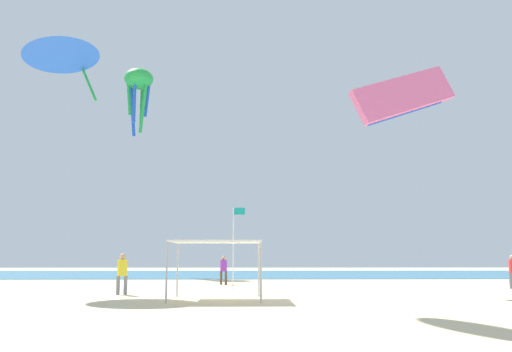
# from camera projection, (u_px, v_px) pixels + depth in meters

# --- Properties ---
(ground) EXTENTS (110.00, 110.00, 0.10)m
(ground) POSITION_uv_depth(u_px,v_px,m) (339.00, 302.00, 19.78)
(ground) COLOR beige
(ocean_strip) EXTENTS (110.00, 21.51, 0.03)m
(ocean_strip) POSITION_uv_depth(u_px,v_px,m) (284.00, 274.00, 48.21)
(ocean_strip) COLOR teal
(ocean_strip) RESTS_ON ground
(canopy_tent) EXTENTS (3.40, 3.11, 2.20)m
(canopy_tent) POSITION_uv_depth(u_px,v_px,m) (216.00, 244.00, 20.64)
(canopy_tent) COLOR #B2B2B7
(canopy_tent) RESTS_ON ground
(person_near_tent) EXTENTS (0.45, 0.41, 1.74)m
(person_near_tent) POSITION_uv_depth(u_px,v_px,m) (122.00, 270.00, 22.93)
(person_near_tent) COLOR slate
(person_near_tent) RESTS_ON ground
(person_leftmost) EXTENTS (0.43, 0.39, 1.64)m
(person_leftmost) POSITION_uv_depth(u_px,v_px,m) (224.00, 268.00, 31.00)
(person_leftmost) COLOR brown
(person_leftmost) RESTS_ON ground
(banner_flag) EXTENTS (0.61, 0.06, 4.04)m
(banner_flag) POSITION_uv_depth(u_px,v_px,m) (235.00, 240.00, 26.84)
(banner_flag) COLOR silver
(banner_flag) RESTS_ON ground
(kite_parafoil_pink) EXTENTS (6.01, 2.76, 3.81)m
(kite_parafoil_pink) POSITION_uv_depth(u_px,v_px,m) (404.00, 96.00, 27.25)
(kite_parafoil_pink) COLOR pink
(kite_octopus_green) EXTENTS (3.18, 3.18, 6.00)m
(kite_octopus_green) POSITION_uv_depth(u_px,v_px,m) (139.00, 82.00, 47.95)
(kite_octopus_green) COLOR green
(kite_delta_blue) EXTENTS (5.37, 5.37, 3.18)m
(kite_delta_blue) POSITION_uv_depth(u_px,v_px,m) (61.00, 50.00, 27.33)
(kite_delta_blue) COLOR blue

